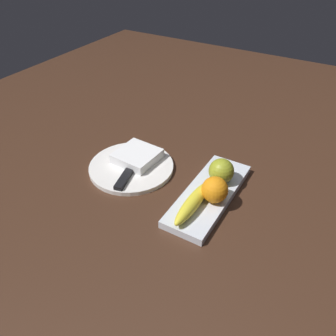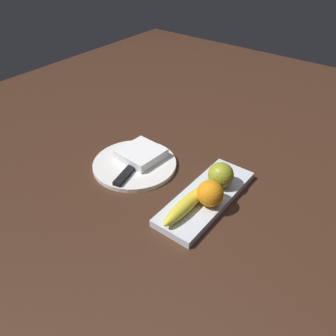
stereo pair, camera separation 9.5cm
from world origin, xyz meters
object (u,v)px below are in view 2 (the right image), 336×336
at_px(apple, 221,175).
at_px(folded_napkin, 141,154).
at_px(knife, 127,173).
at_px(fruit_tray, 206,198).
at_px(orange_near_apple, 210,193).
at_px(banana, 186,205).
at_px(dinner_plate, 135,164).

bearing_deg(apple, folded_napkin, 95.37).
xyz_separation_m(folded_napkin, knife, (-0.09, -0.02, -0.01)).
height_order(fruit_tray, orange_near_apple, orange_near_apple).
height_order(folded_napkin, knife, folded_napkin).
xyz_separation_m(banana, orange_near_apple, (0.06, -0.03, 0.02)).
bearing_deg(knife, dinner_plate, 7.89).
height_order(fruit_tray, folded_napkin, folded_napkin).
relative_size(apple, knife, 0.39).
distance_m(dinner_plate, folded_napkin, 0.04).
xyz_separation_m(apple, banana, (-0.14, 0.02, -0.02)).
bearing_deg(banana, dinner_plate, 71.75).
distance_m(fruit_tray, folded_napkin, 0.26).
distance_m(fruit_tray, knife, 0.24).
xyz_separation_m(apple, folded_napkin, (-0.02, 0.26, -0.03)).
relative_size(fruit_tray, orange_near_apple, 4.77).
bearing_deg(dinner_plate, knife, -158.42).
distance_m(orange_near_apple, dinner_plate, 0.29).
distance_m(fruit_tray, apple, 0.07).
bearing_deg(knife, banana, -109.51).
bearing_deg(orange_near_apple, dinner_plate, 85.17).
bearing_deg(banana, fruit_tray, -7.19).
height_order(banana, folded_napkin, banana).
distance_m(fruit_tray, orange_near_apple, 0.06).
height_order(apple, orange_near_apple, apple).
distance_m(banana, folded_napkin, 0.27).
relative_size(fruit_tray, folded_napkin, 2.75).
height_order(banana, dinner_plate, banana).
xyz_separation_m(apple, knife, (-0.11, 0.24, -0.04)).
distance_m(orange_near_apple, knife, 0.26).
distance_m(banana, dinner_plate, 0.26).
height_order(fruit_tray, banana, banana).
distance_m(fruit_tray, dinner_plate, 0.26).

